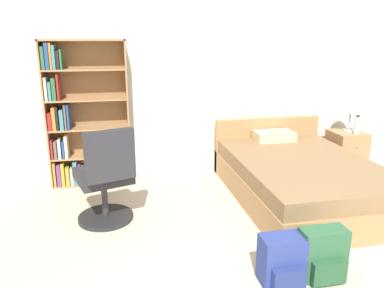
{
  "coord_description": "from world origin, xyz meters",
  "views": [
    {
      "loc": [
        -1.43,
        -1.48,
        1.75
      ],
      "look_at": [
        -0.71,
        1.98,
        0.73
      ],
      "focal_mm": 35.0,
      "sensor_mm": 36.0,
      "label": 1
    }
  ],
  "objects": [
    {
      "name": "bed",
      "position": [
        0.54,
        2.12,
        0.24
      ],
      "size": [
        1.42,
        2.08,
        0.71
      ],
      "color": "#AD7F51",
      "rests_on": "ground_plane"
    },
    {
      "name": "table_lamp",
      "position": [
        1.63,
        2.89,
        0.86
      ],
      "size": [
        0.28,
        0.28,
        0.44
      ],
      "color": "#B2B2B7",
      "rests_on": "nightstand"
    },
    {
      "name": "office_chair",
      "position": [
        -1.56,
        1.91,
        0.44
      ],
      "size": [
        0.61,
        0.67,
        0.97
      ],
      "color": "#232326",
      "rests_on": "ground_plane"
    },
    {
      "name": "wall_back",
      "position": [
        0.0,
        3.23,
        1.3
      ],
      "size": [
        9.0,
        0.06,
        2.6
      ],
      "color": "silver",
      "rests_on": "ground_plane"
    },
    {
      "name": "backpack_green",
      "position": [
        0.01,
        0.7,
        0.19
      ],
      "size": [
        0.34,
        0.22,
        0.4
      ],
      "color": "#2D603D",
      "rests_on": "ground_plane"
    },
    {
      "name": "nightstand",
      "position": [
        1.62,
        2.87,
        0.26
      ],
      "size": [
        0.42,
        0.45,
        0.51
      ],
      "color": "#AD7F51",
      "rests_on": "ground_plane"
    },
    {
      "name": "bookshelf",
      "position": [
        -1.87,
        3.02,
        0.82
      ],
      "size": [
        0.95,
        0.26,
        1.72
      ],
      "color": "#AD7F51",
      "rests_on": "ground_plane"
    },
    {
      "name": "water_bottle",
      "position": [
        1.66,
        2.76,
        0.63
      ],
      "size": [
        0.07,
        0.07,
        0.25
      ],
      "color": "silver",
      "rests_on": "nightstand"
    },
    {
      "name": "backpack_blue",
      "position": [
        -0.3,
        0.71,
        0.17
      ],
      "size": [
        0.31,
        0.27,
        0.36
      ],
      "color": "navy",
      "rests_on": "ground_plane"
    }
  ]
}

